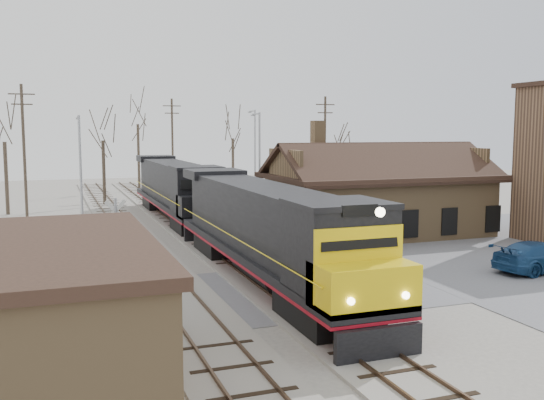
{
  "coord_description": "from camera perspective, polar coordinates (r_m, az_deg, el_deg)",
  "views": [
    {
      "loc": [
        -9.4,
        -24.89,
        7.22
      ],
      "look_at": [
        2.99,
        9.0,
        3.08
      ],
      "focal_mm": 40.0,
      "sensor_mm": 36.0,
      "label": 1
    }
  ],
  "objects": [
    {
      "name": "ground",
      "position": [
        27.56,
        0.59,
        -8.63
      ],
      "size": [
        140.0,
        140.0,
        0.0
      ],
      "primitive_type": "plane",
      "color": "#A09A90",
      "rests_on": "ground"
    },
    {
      "name": "road",
      "position": [
        27.56,
        0.59,
        -8.6
      ],
      "size": [
        60.0,
        9.0,
        0.03
      ],
      "primitive_type": "cube",
      "color": "slate",
      "rests_on": "ground"
    },
    {
      "name": "parking_lot",
      "position": [
        40.46,
        23.08,
        -4.23
      ],
      "size": [
        22.0,
        26.0,
        0.03
      ],
      "primitive_type": "cube",
      "color": "slate",
      "rests_on": "ground"
    },
    {
      "name": "track_main",
      "position": [
        41.6,
        -6.73,
        -3.4
      ],
      "size": [
        3.4,
        90.0,
        0.24
      ],
      "color": "#A09A90",
      "rests_on": "ground"
    },
    {
      "name": "track_siding",
      "position": [
        40.82,
        -12.9,
        -3.71
      ],
      "size": [
        3.4,
        90.0,
        0.24
      ],
      "color": "#A09A90",
      "rests_on": "ground"
    },
    {
      "name": "depot",
      "position": [
        42.91,
        9.96,
        0.01
      ],
      "size": [
        15.2,
        9.31,
        7.9
      ],
      "color": "olive",
      "rests_on": "ground"
    },
    {
      "name": "locomotive_lead",
      "position": [
        28.21,
        -0.33,
        -2.99
      ],
      "size": [
        3.25,
        21.77,
        4.84
      ],
      "color": "black",
      "rests_on": "ground"
    },
    {
      "name": "locomotive_trailing",
      "position": [
        49.35,
        -9.01,
        1.03
      ],
      "size": [
        3.25,
        21.77,
        4.58
      ],
      "color": "black",
      "rests_on": "ground"
    },
    {
      "name": "crossbuck_near",
      "position": [
        24.16,
        10.26,
        -6.1
      ],
      "size": [
        1.13,
        0.57,
        4.22
      ],
      "rotation": [
        0.0,
        0.0,
        0.43
      ],
      "color": "#A5A8AD",
      "rests_on": "ground"
    },
    {
      "name": "crossbuck_far",
      "position": [
        29.92,
        -14.43,
        -3.9
      ],
      "size": [
        1.15,
        0.31,
        4.05
      ],
      "rotation": [
        0.0,
        0.0,
        3.32
      ],
      "color": "#A5A8AD",
      "rests_on": "ground"
    },
    {
      "name": "parked_car",
      "position": [
        34.14,
        23.92,
        -4.88
      ],
      "size": [
        5.62,
        2.79,
        1.57
      ],
      "primitive_type": "imported",
      "rotation": [
        0.0,
        0.0,
        1.68
      ],
      "color": "navy",
      "rests_on": "ground"
    },
    {
      "name": "streetlight_a",
      "position": [
        44.26,
        -17.58,
        2.94
      ],
      "size": [
        0.25,
        2.04,
        8.28
      ],
      "color": "#A5A8AD",
      "rests_on": "ground"
    },
    {
      "name": "streetlight_b",
      "position": [
        50.55,
        -1.23,
        3.91
      ],
      "size": [
        0.25,
        2.04,
        8.71
      ],
      "color": "#A5A8AD",
      "rests_on": "ground"
    },
    {
      "name": "streetlight_c",
      "position": [
        61.41,
        -1.65,
        4.65
      ],
      "size": [
        0.25,
        2.04,
        9.29
      ],
      "color": "#A5A8AD",
      "rests_on": "ground"
    },
    {
      "name": "utility_pole_a",
      "position": [
        52.67,
        -22.3,
        4.39
      ],
      "size": [
        2.0,
        0.24,
        10.91
      ],
      "color": "#382D23",
      "rests_on": "ground"
    },
    {
      "name": "utility_pole_b",
      "position": [
        68.58,
        -9.35,
        5.11
      ],
      "size": [
        2.0,
        0.24,
        10.74
      ],
      "color": "#382D23",
      "rests_on": "ground"
    },
    {
      "name": "utility_pole_c",
      "position": [
        60.65,
        4.99,
        4.92
      ],
      "size": [
        2.0,
        0.24,
        10.58
      ],
      "color": "#382D23",
      "rests_on": "ground"
    },
    {
      "name": "tree_a",
      "position": [
        56.72,
        -23.92,
        6.06
      ],
      "size": [
        4.18,
        4.18,
        10.25
      ],
      "color": "#382D23",
      "rests_on": "ground"
    },
    {
      "name": "tree_b",
      "position": [
        60.49,
        -15.66,
        6.39
      ],
      "size": [
        4.19,
        4.19,
        10.26
      ],
      "color": "#382D23",
      "rests_on": "ground"
    },
    {
      "name": "tree_c",
      "position": [
        74.66,
        -12.54,
        8.0
      ],
      "size": [
        5.33,
        5.33,
        13.07
      ],
      "color": "#382D23",
      "rests_on": "ground"
    },
    {
      "name": "tree_d",
      "position": [
        70.16,
        -3.72,
        6.65
      ],
      "size": [
        4.22,
        4.22,
        10.34
      ],
      "color": "#382D23",
      "rests_on": "ground"
    },
    {
      "name": "tree_e",
      "position": [
        69.26,
        6.79,
        5.46
      ],
      "size": [
        3.43,
        3.43,
        8.4
      ],
      "color": "#382D23",
      "rests_on": "ground"
    }
  ]
}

